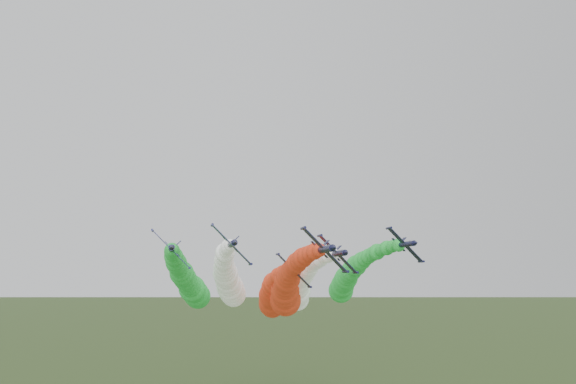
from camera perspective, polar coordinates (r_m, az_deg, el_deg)
name	(u,v)px	position (r m, az deg, el deg)	size (l,w,h in m)	color
jet_lead	(287,289)	(123.94, -0.12, -9.84)	(13.70, 71.33, 16.59)	#111233
jet_inner_left	(229,282)	(131.20, -6.02, -9.04)	(13.09, 70.72, 15.97)	#111233
jet_inner_right	(300,286)	(135.05, 1.22, -9.53)	(13.19, 70.81, 16.07)	#111233
jet_outer_left	(189,283)	(135.15, -10.05, -9.09)	(13.25, 70.88, 16.13)	#111233
jet_outer_right	(348,278)	(145.59, 6.14, -8.71)	(13.47, 71.09, 16.35)	#111233
jet_trail	(272,296)	(148.30, -1.61, -10.51)	(13.38, 71.00, 16.26)	#111233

